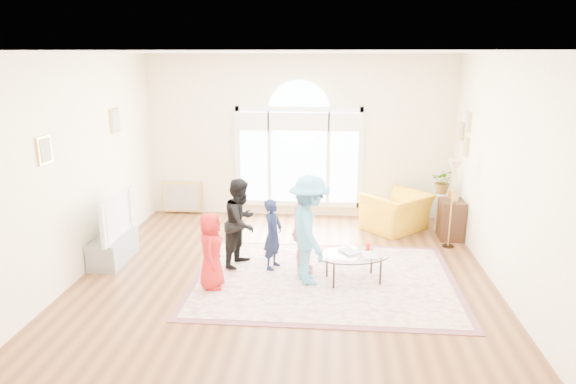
# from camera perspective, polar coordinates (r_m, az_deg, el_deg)

# --- Properties ---
(ground) EXTENTS (6.00, 6.00, 0.00)m
(ground) POSITION_cam_1_polar(r_m,az_deg,el_deg) (7.72, -0.31, -9.20)
(ground) COLOR #53301B
(ground) RESTS_ON ground
(room_shell) EXTENTS (6.00, 6.00, 6.00)m
(room_shell) POSITION_cam_1_polar(r_m,az_deg,el_deg) (9.99, 1.21, 5.80)
(room_shell) COLOR #FFF3CA
(room_shell) RESTS_ON ground
(area_rug) EXTENTS (3.60, 2.60, 0.02)m
(area_rug) POSITION_cam_1_polar(r_m,az_deg,el_deg) (7.58, 4.00, -9.65)
(area_rug) COLOR beige
(area_rug) RESTS_ON ground
(rug_border) EXTENTS (3.80, 2.80, 0.01)m
(rug_border) POSITION_cam_1_polar(r_m,az_deg,el_deg) (7.58, 3.99, -9.68)
(rug_border) COLOR brown
(rug_border) RESTS_ON ground
(tv_console) EXTENTS (0.45, 1.00, 0.42)m
(tv_console) POSITION_cam_1_polar(r_m,az_deg,el_deg) (8.59, -18.82, -5.97)
(tv_console) COLOR gray
(tv_console) RESTS_ON ground
(television) EXTENTS (0.18, 1.16, 0.67)m
(television) POSITION_cam_1_polar(r_m,az_deg,el_deg) (8.41, -19.09, -2.51)
(television) COLOR black
(television) RESTS_ON tv_console
(coffee_table) EXTENTS (1.21, 0.93, 0.54)m
(coffee_table) POSITION_cam_1_polar(r_m,az_deg,el_deg) (7.41, 7.31, -7.04)
(coffee_table) COLOR silver
(coffee_table) RESTS_ON ground
(armchair) EXTENTS (1.44, 1.43, 0.70)m
(armchair) POSITION_cam_1_polar(r_m,az_deg,el_deg) (9.71, 11.97, -2.18)
(armchair) COLOR yellow
(armchair) RESTS_ON ground
(side_cabinet) EXTENTS (0.40, 0.50, 0.70)m
(side_cabinet) POSITION_cam_1_polar(r_m,az_deg,el_deg) (9.52, 17.66, -2.93)
(side_cabinet) COLOR black
(side_cabinet) RESTS_ON ground
(floor_lamp) EXTENTS (0.28, 0.28, 1.51)m
(floor_lamp) POSITION_cam_1_polar(r_m,az_deg,el_deg) (8.85, 17.97, 1.98)
(floor_lamp) COLOR black
(floor_lamp) RESTS_ON ground
(plant_pedestal) EXTENTS (0.20, 0.20, 0.70)m
(plant_pedestal) POSITION_cam_1_polar(r_m,az_deg,el_deg) (9.94, 16.64, -2.09)
(plant_pedestal) COLOR white
(plant_pedestal) RESTS_ON ground
(potted_plant) EXTENTS (0.51, 0.49, 0.46)m
(potted_plant) POSITION_cam_1_polar(r_m,az_deg,el_deg) (9.80, 16.89, 1.14)
(potted_plant) COLOR #33722D
(potted_plant) RESTS_ON plant_pedestal
(leaning_picture) EXTENTS (0.80, 0.14, 0.62)m
(leaning_picture) POSITION_cam_1_polar(r_m,az_deg,el_deg) (10.84, -11.56, -2.30)
(leaning_picture) COLOR tan
(leaning_picture) RESTS_ON ground
(child_red) EXTENTS (0.39, 0.56, 1.09)m
(child_red) POSITION_cam_1_polar(r_m,az_deg,el_deg) (7.17, -8.53, -6.43)
(child_red) COLOR red
(child_red) RESTS_ON area_rug
(child_navy) EXTENTS (0.37, 0.46, 1.08)m
(child_navy) POSITION_cam_1_polar(r_m,az_deg,el_deg) (7.74, -1.69, -4.69)
(child_navy) COLOR #151D3C
(child_navy) RESTS_ON area_rug
(child_black) EXTENTS (0.70, 0.79, 1.36)m
(child_black) POSITION_cam_1_polar(r_m,az_deg,el_deg) (7.84, -5.22, -3.38)
(child_black) COLOR black
(child_black) RESTS_ON area_rug
(child_pink) EXTENTS (0.34, 0.78, 1.31)m
(child_pink) POSITION_cam_1_polar(r_m,az_deg,el_deg) (7.50, 1.63, -4.38)
(child_pink) COLOR #EBAAC0
(child_pink) RESTS_ON area_rug
(child_blue) EXTENTS (0.84, 1.13, 1.56)m
(child_blue) POSITION_cam_1_polar(r_m,az_deg,el_deg) (7.18, 2.40, -4.24)
(child_blue) COLOR #52A3CE
(child_blue) RESTS_ON area_rug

